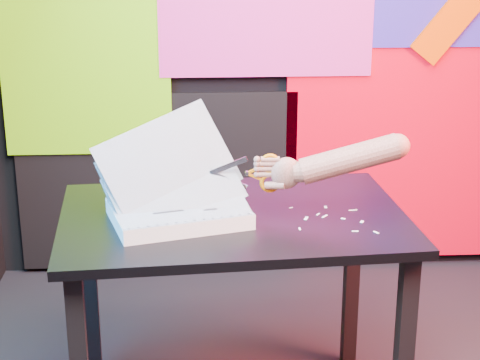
{
  "coord_description": "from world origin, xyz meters",
  "views": [
    {
      "loc": [
        -0.55,
        -2.1,
        1.65
      ],
      "look_at": [
        -0.43,
        0.23,
        0.87
      ],
      "focal_mm": 60.0,
      "sensor_mm": 36.0,
      "label": 1
    }
  ],
  "objects": [
    {
      "name": "backdrop",
      "position": [
        0.06,
        1.46,
        0.96
      ],
      "size": [
        2.88,
        0.05,
        2.08
      ],
      "color": "#F5001C",
      "rests_on": "ground"
    },
    {
      "name": "paper_clippings",
      "position": [
        -0.14,
        0.19,
        0.75
      ],
      "size": [
        0.24,
        0.24,
        0.0
      ],
      "color": "white",
      "rests_on": "work_table"
    },
    {
      "name": "hand_forearm",
      "position": [
        -0.12,
        0.23,
        0.92
      ],
      "size": [
        0.47,
        0.1,
        0.18
      ],
      "rotation": [
        0.0,
        0.0,
        -0.05
      ],
      "color": "tan",
      "rests_on": "work_table"
    },
    {
      "name": "room",
      "position": [
        0.0,
        0.0,
        1.35
      ],
      "size": [
        3.01,
        3.01,
        2.71
      ],
      "color": "black",
      "rests_on": "ground"
    },
    {
      "name": "printout_stack",
      "position": [
        -0.62,
        0.2,
        0.78
      ],
      "size": [
        0.49,
        0.39,
        0.37
      ],
      "rotation": [
        0.0,
        0.0,
        0.28
      ],
      "color": "white",
      "rests_on": "work_table"
    },
    {
      "name": "work_table",
      "position": [
        -0.45,
        0.25,
        0.65
      ],
      "size": [
        1.13,
        0.8,
        0.75
      ],
      "rotation": [
        0.0,
        0.0,
        0.08
      ],
      "color": "black",
      "rests_on": "ground"
    },
    {
      "name": "scissors",
      "position": [
        -0.35,
        0.25,
        0.88
      ],
      "size": [
        0.22,
        0.02,
        0.13
      ],
      "rotation": [
        0.0,
        0.0,
        -0.05
      ],
      "color": "silver",
      "rests_on": "printout_stack"
    }
  ]
}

